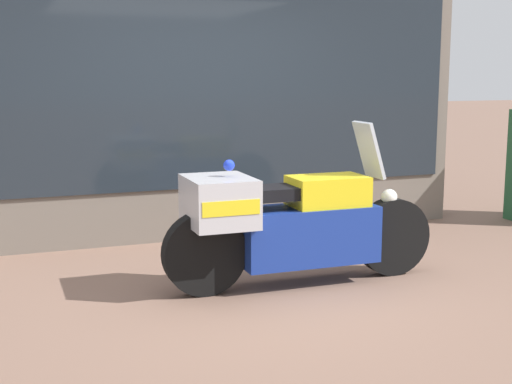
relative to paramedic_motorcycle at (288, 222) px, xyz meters
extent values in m
plane|color=#7A5B4C|center=(-0.23, 0.03, -0.54)|extent=(60.00, 60.00, 0.00)
cube|color=#6B6056|center=(-0.23, 2.03, 1.21)|extent=(6.08, 0.40, 3.49)
cube|color=#1E262D|center=(0.22, 1.82, 1.26)|extent=(4.87, 0.02, 2.49)
cube|color=slate|center=(0.18, 2.04, -0.26)|extent=(4.65, 0.30, 0.55)
cube|color=silver|center=(0.18, 2.18, 0.63)|extent=(4.65, 0.02, 1.27)
cube|color=beige|center=(0.18, 2.04, 1.25)|extent=(4.65, 0.30, 0.02)
cube|color=maroon|center=(-1.56, 2.04, 1.29)|extent=(0.18, 0.04, 0.06)
cube|color=#B7B2A8|center=(-0.69, 2.04, 1.29)|extent=(0.18, 0.04, 0.06)
cube|color=#195623|center=(0.18, 2.04, 1.29)|extent=(0.18, 0.04, 0.06)
cube|color=#C68E19|center=(1.06, 2.04, 1.29)|extent=(0.18, 0.04, 0.06)
cube|color=navy|center=(1.93, 2.04, 1.29)|extent=(0.18, 0.04, 0.06)
cube|color=red|center=(-1.26, 1.98, 0.15)|extent=(0.19, 0.02, 0.27)
cube|color=yellow|center=(0.18, 1.98, 0.15)|extent=(0.19, 0.03, 0.27)
cube|color=#2866B7|center=(1.63, 1.98, 0.15)|extent=(0.19, 0.03, 0.27)
cylinder|color=black|center=(0.98, -0.01, -0.20)|extent=(0.67, 0.15, 0.67)
cylinder|color=black|center=(-0.71, 0.01, -0.20)|extent=(0.67, 0.15, 0.67)
cube|color=navy|center=(0.18, 0.00, -0.12)|extent=(1.15, 0.45, 0.47)
cube|color=yellow|center=(0.35, 0.00, 0.22)|extent=(0.63, 0.40, 0.27)
cube|color=black|center=(-0.08, 0.00, 0.25)|extent=(0.67, 0.33, 0.10)
cube|color=#B7B7BC|center=(-0.58, 0.01, 0.21)|extent=(0.51, 0.62, 0.38)
cube|color=yellow|center=(-0.58, 0.01, 0.21)|extent=(0.46, 0.63, 0.11)
cube|color=#B2BCC6|center=(0.73, -0.01, 0.56)|extent=(0.18, 0.31, 0.47)
sphere|color=white|center=(0.94, -0.01, 0.15)|extent=(0.14, 0.14, 0.14)
sphere|color=blue|center=(-0.50, 0.00, 0.49)|extent=(0.09, 0.09, 0.09)
camera|label=1|loc=(-2.24, -5.21, 1.21)|focal=50.00mm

